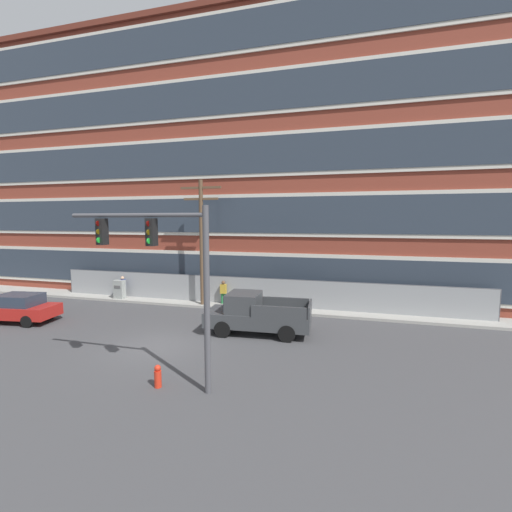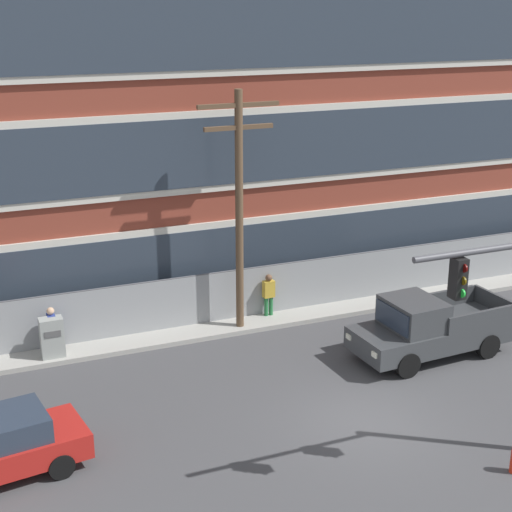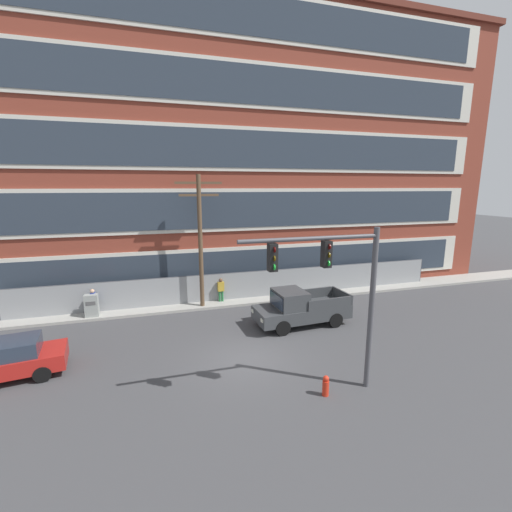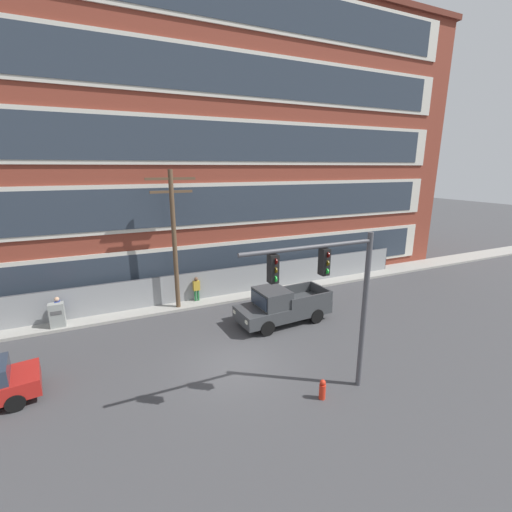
# 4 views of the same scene
# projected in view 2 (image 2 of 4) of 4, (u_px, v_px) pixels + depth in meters

# --- Properties ---
(ground_plane) EXTENTS (160.00, 160.00, 0.00)m
(ground_plane) POSITION_uv_depth(u_px,v_px,m) (367.00, 422.00, 21.10)
(ground_plane) COLOR #424244
(sidewalk_building_side) EXTENTS (80.00, 2.04, 0.16)m
(sidewalk_building_side) POSITION_uv_depth(u_px,v_px,m) (259.00, 317.00, 27.75)
(sidewalk_building_side) COLOR #9E9B93
(sidewalk_building_side) RESTS_ON ground
(brick_mill_building) EXTENTS (48.64, 12.18, 19.59)m
(brick_mill_building) POSITION_uv_depth(u_px,v_px,m) (139.00, 26.00, 29.87)
(brick_mill_building) COLOR brown
(brick_mill_building) RESTS_ON ground
(chain_link_fence) EXTENTS (28.22, 0.06, 1.94)m
(chain_link_fence) POSITION_uv_depth(u_px,v_px,m) (310.00, 284.00, 28.33)
(chain_link_fence) COLOR gray
(chain_link_fence) RESTS_ON ground
(pickup_truck_dark_grey) EXTENTS (5.32, 2.36, 2.02)m
(pickup_truck_dark_grey) POSITION_uv_depth(u_px,v_px,m) (428.00, 328.00, 24.69)
(pickup_truck_dark_grey) COLOR #383A3D
(pickup_truck_dark_grey) RESTS_ON ground
(utility_pole_near_corner) EXTENTS (2.73, 0.26, 8.16)m
(utility_pole_near_corner) POSITION_uv_depth(u_px,v_px,m) (239.00, 201.00, 25.47)
(utility_pole_near_corner) COLOR brown
(utility_pole_near_corner) RESTS_ON ground
(electrical_cabinet) EXTENTS (0.72, 0.49, 1.45)m
(electrical_cabinet) POSITION_uv_depth(u_px,v_px,m) (52.00, 340.00, 24.42)
(electrical_cabinet) COLOR #939993
(electrical_cabinet) RESTS_ON ground
(pedestrian_near_cabinet) EXTENTS (0.32, 0.40, 1.69)m
(pedestrian_near_cabinet) POSITION_uv_depth(u_px,v_px,m) (52.00, 329.00, 24.61)
(pedestrian_near_cabinet) COLOR #4C4C51
(pedestrian_near_cabinet) RESTS_ON ground
(pedestrian_by_fence) EXTENTS (0.42, 0.27, 1.69)m
(pedestrian_by_fence) POSITION_uv_depth(u_px,v_px,m) (269.00, 294.00, 27.49)
(pedestrian_by_fence) COLOR #236B38
(pedestrian_by_fence) RESTS_ON ground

